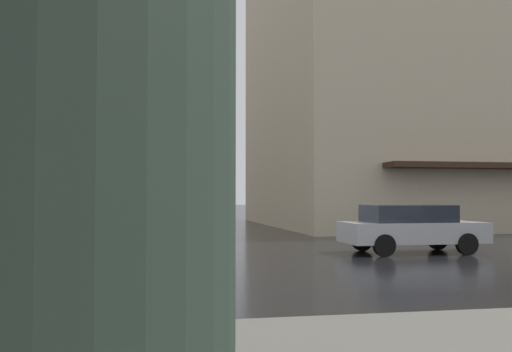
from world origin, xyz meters
TOP-DOWN VIEW (x-y plane):
  - haussmann_block_corner at (21.11, -21.30)m, footprint 18.44×20.23m
  - billboard_column at (-7.77, -4.16)m, footprint 1.45×1.45m
  - car_navy at (5.50, -2.76)m, footprint 1.85×4.10m
  - car_silver at (5.50, -12.07)m, footprint 1.85×4.10m

SIDE VIEW (x-z plane):
  - car_navy at x=5.50m, z-range 0.05..1.46m
  - car_silver at x=5.50m, z-range 0.05..1.46m
  - billboard_column at x=-7.77m, z-range 0.20..3.73m
  - haussmann_block_corner at x=21.11m, z-range -0.27..25.61m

